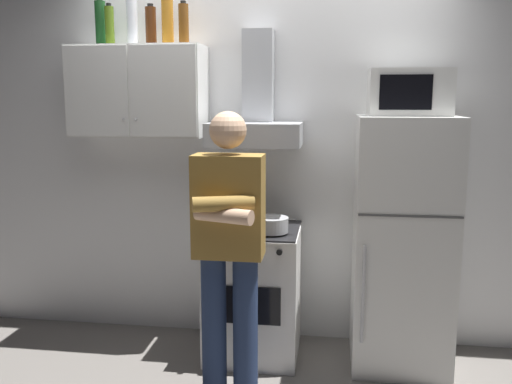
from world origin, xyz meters
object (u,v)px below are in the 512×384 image
(range_hood, at_px, (257,115))
(person_standing, at_px, (229,247))
(microwave, at_px, (409,93))
(bottle_vodka_clear, at_px, (132,21))
(bottle_wine_green, at_px, (101,23))
(cooking_pot, at_px, (271,225))
(bottle_rum_dark, at_px, (151,26))
(refrigerator, at_px, (402,243))
(bottle_beer_brown, at_px, (184,24))
(bottle_liquor_amber, at_px, (168,22))
(stove_oven, at_px, (254,291))
(bottle_olive_oil, at_px, (110,26))
(upper_cabinet, at_px, (139,92))

(range_hood, distance_m, person_standing, 1.01)
(microwave, xyz_separation_m, bottle_vodka_clear, (-1.78, 0.10, 0.46))
(person_standing, height_order, bottle_wine_green, bottle_wine_green)
(range_hood, bearing_deg, cooking_pot, -62.12)
(bottle_wine_green, height_order, bottle_rum_dark, bottle_wine_green)
(range_hood, distance_m, refrigerator, 1.25)
(person_standing, relative_size, bottle_beer_brown, 6.01)
(range_hood, xyz_separation_m, bottle_liquor_amber, (-0.59, 0.01, 0.60))
(cooking_pot, height_order, bottle_beer_brown, bottle_beer_brown)
(bottle_liquor_amber, bearing_deg, refrigerator, -5.14)
(stove_oven, bearing_deg, range_hood, 90.00)
(bottle_beer_brown, bearing_deg, stove_oven, -12.55)
(bottle_olive_oil, height_order, bottle_beer_brown, bottle_beer_brown)
(microwave, bearing_deg, bottle_beer_brown, 176.53)
(bottle_vodka_clear, bearing_deg, person_standing, -43.21)
(upper_cabinet, relative_size, cooking_pot, 2.87)
(microwave, bearing_deg, refrigerator, -89.10)
(refrigerator, bearing_deg, bottle_liquor_amber, 174.86)
(stove_oven, relative_size, range_hood, 1.17)
(microwave, distance_m, bottle_vodka_clear, 1.84)
(microwave, xyz_separation_m, bottle_beer_brown, (-1.42, 0.09, 0.44))
(cooking_pot, xyz_separation_m, bottle_wine_green, (-1.19, 0.28, 1.28))
(stove_oven, relative_size, bottle_olive_oil, 3.24)
(refrigerator, bearing_deg, stove_oven, -179.96)
(bottle_olive_oil, xyz_separation_m, bottle_vodka_clear, (0.15, 0.01, 0.03))
(cooking_pot, relative_size, bottle_liquor_amber, 1.01)
(person_standing, xyz_separation_m, bottle_wine_green, (-1.01, 0.76, 1.30))
(range_hood, bearing_deg, stove_oven, -90.00)
(person_standing, xyz_separation_m, bottle_rum_dark, (-0.67, 0.77, 1.28))
(stove_oven, height_order, range_hood, range_hood)
(microwave, relative_size, bottle_wine_green, 1.53)
(refrigerator, bearing_deg, range_hood, 172.45)
(stove_oven, height_order, bottle_liquor_amber, bottle_liquor_amber)
(bottle_olive_oil, bearing_deg, range_hood, 0.94)
(bottle_wine_green, bearing_deg, range_hood, -1.75)
(refrigerator, bearing_deg, bottle_vodka_clear, 176.04)
(bottle_vodka_clear, relative_size, bottle_rum_dark, 1.19)
(bottle_liquor_amber, distance_m, bottle_wine_green, 0.47)
(microwave, height_order, bottle_rum_dark, bottle_rum_dark)
(microwave, height_order, bottle_wine_green, bottle_wine_green)
(microwave, height_order, bottle_liquor_amber, bottle_liquor_amber)
(stove_oven, distance_m, refrigerator, 1.02)
(bottle_liquor_amber, bearing_deg, upper_cabinet, -176.20)
(bottle_liquor_amber, bearing_deg, bottle_olive_oil, -175.75)
(stove_oven, relative_size, person_standing, 0.53)
(bottle_olive_oil, bearing_deg, bottle_liquor_amber, 4.25)
(person_standing, bearing_deg, bottle_wine_green, 142.90)
(bottle_liquor_amber, xyz_separation_m, bottle_rum_dark, (-0.12, 0.03, -0.02))
(stove_oven, bearing_deg, microwave, 1.15)
(upper_cabinet, height_order, bottle_liquor_amber, bottle_liquor_amber)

